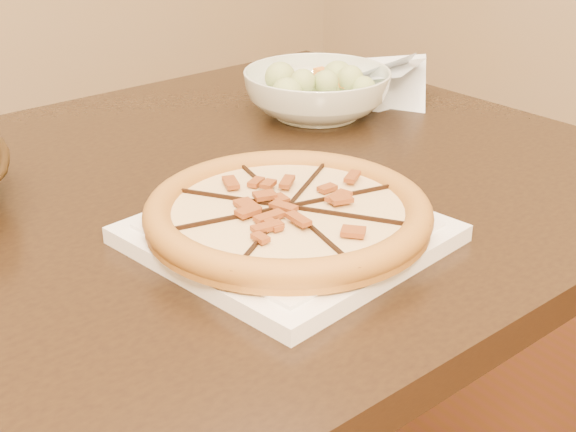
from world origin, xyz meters
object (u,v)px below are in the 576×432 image
salad_bowl (317,94)px  plate (288,233)px  dining_table (127,295)px  pizza (288,213)px

salad_bowl → plate: bearing=-132.4°
dining_table → salad_bowl: (0.39, 0.14, 0.14)m
dining_table → pizza: 0.25m
salad_bowl → pizza: bearing=-132.4°
plate → salad_bowl: size_ratio=1.42×
plate → salad_bowl: 0.42m
dining_table → plate: size_ratio=4.40×
dining_table → plate: bearing=-57.5°
dining_table → salad_bowl: bearing=19.3°
dining_table → salad_bowl: size_ratio=6.25×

